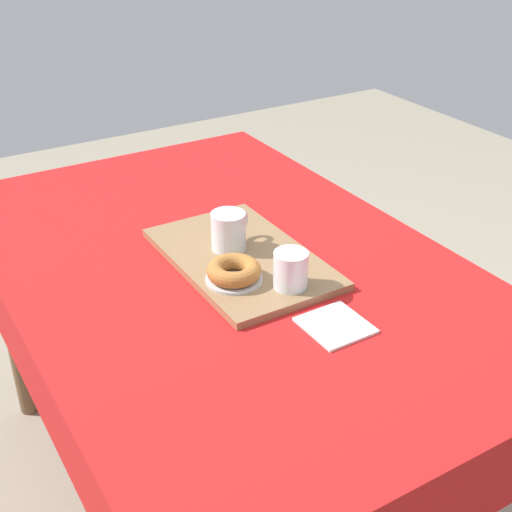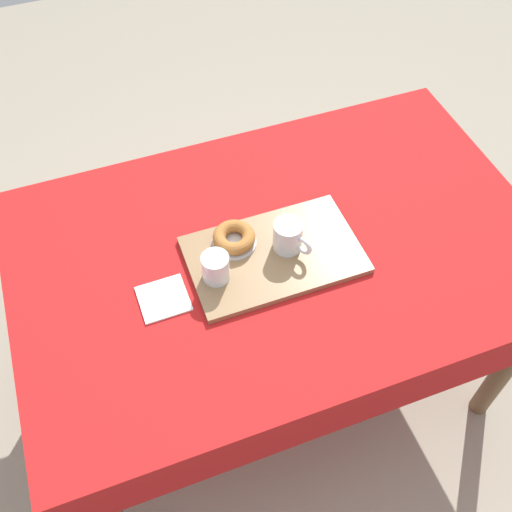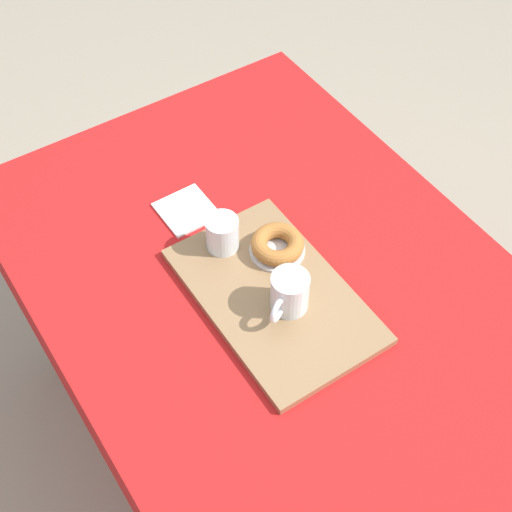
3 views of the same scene
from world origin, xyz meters
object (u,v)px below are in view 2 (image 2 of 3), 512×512
at_px(water_glass_near, 216,268).
at_px(paper_napkin, 163,299).
at_px(sugar_donut_left, 234,237).
at_px(serving_tray, 274,255).
at_px(tea_mug_left, 288,237).
at_px(donut_plate_left, 234,242).
at_px(dining_table, 279,265).

bearing_deg(water_glass_near, paper_napkin, -176.47).
bearing_deg(sugar_donut_left, water_glass_near, -131.77).
relative_size(serving_tray, tea_mug_left, 4.07).
height_order(tea_mug_left, donut_plate_left, tea_mug_left).
bearing_deg(tea_mug_left, paper_napkin, -174.11).
distance_m(water_glass_near, paper_napkin, 0.16).
xyz_separation_m(tea_mug_left, paper_napkin, (-0.36, -0.04, -0.06)).
height_order(donut_plate_left, sugar_donut_left, sugar_donut_left).
height_order(water_glass_near, paper_napkin, water_glass_near).
height_order(dining_table, sugar_donut_left, sugar_donut_left).
xyz_separation_m(dining_table, paper_napkin, (-0.35, -0.06, 0.09)).
bearing_deg(donut_plate_left, serving_tray, -37.72).
bearing_deg(serving_tray, donut_plate_left, 142.28).
relative_size(serving_tray, water_glass_near, 5.78).
distance_m(dining_table, paper_napkin, 0.37).
distance_m(tea_mug_left, paper_napkin, 0.37).
xyz_separation_m(dining_table, serving_tray, (-0.03, -0.03, 0.10)).
bearing_deg(donut_plate_left, sugar_donut_left, 26.57).
distance_m(donut_plate_left, paper_napkin, 0.25).
height_order(water_glass_near, donut_plate_left, water_glass_near).
bearing_deg(serving_tray, tea_mug_left, 9.47).
bearing_deg(water_glass_near, dining_table, 13.99).
relative_size(water_glass_near, donut_plate_left, 0.66).
bearing_deg(donut_plate_left, water_glass_near, -131.77).
distance_m(dining_table, sugar_donut_left, 0.19).
bearing_deg(donut_plate_left, paper_napkin, -156.49).
height_order(serving_tray, paper_napkin, serving_tray).
bearing_deg(sugar_donut_left, donut_plate_left, -153.43).
distance_m(serving_tray, donut_plate_left, 0.11).
xyz_separation_m(donut_plate_left, sugar_donut_left, (0.00, 0.00, 0.02)).
xyz_separation_m(serving_tray, sugar_donut_left, (-0.09, 0.07, 0.03)).
bearing_deg(tea_mug_left, dining_table, 119.07).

